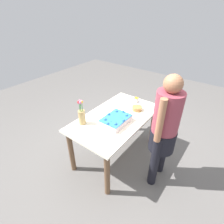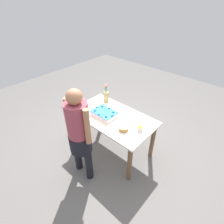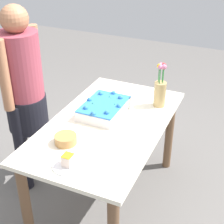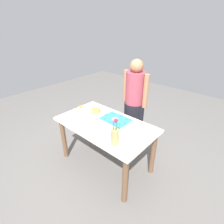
{
  "view_description": "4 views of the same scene",
  "coord_description": "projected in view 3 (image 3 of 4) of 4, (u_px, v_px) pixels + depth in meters",
  "views": [
    {
      "loc": [
        -1.66,
        -1.18,
        2.07
      ],
      "look_at": [
        -0.08,
        0.01,
        0.84
      ],
      "focal_mm": 28.0,
      "sensor_mm": 36.0,
      "label": 1
    },
    {
      "loc": [
        1.51,
        -1.69,
        2.41
      ],
      "look_at": [
        -0.02,
        -0.0,
        0.8
      ],
      "focal_mm": 28.0,
      "sensor_mm": 36.0,
      "label": 2
    },
    {
      "loc": [
        1.88,
        0.87,
        2.0
      ],
      "look_at": [
        -0.01,
        0.03,
        0.82
      ],
      "focal_mm": 55.0,
      "sensor_mm": 36.0,
      "label": 3
    },
    {
      "loc": [
        -1.43,
        1.47,
        1.97
      ],
      "look_at": [
        -0.02,
        -0.11,
        0.87
      ],
      "focal_mm": 28.0,
      "sensor_mm": 36.0,
      "label": 4
    }
  ],
  "objects": [
    {
      "name": "flower_vase",
      "position": [
        160.0,
        90.0,
        2.59
      ],
      "size": [
        0.09,
        0.09,
        0.35
      ],
      "color": "tan",
      "rests_on": "dining_table"
    },
    {
      "name": "cake_knife",
      "position": [
        114.0,
        156.0,
        2.09
      ],
      "size": [
        0.21,
        0.05,
        0.0
      ],
      "primitive_type": "cube",
      "rotation": [
        0.0,
        0.0,
        0.12
      ],
      "color": "silver",
      "rests_on": "dining_table"
    },
    {
      "name": "dining_table",
      "position": [
        107.0,
        137.0,
        2.49
      ],
      "size": [
        1.36,
        0.78,
        0.72
      ],
      "color": "white",
      "rests_on": "ground_plane"
    },
    {
      "name": "serving_plate_with_slice",
      "position": [
        68.0,
        163.0,
        2.0
      ],
      "size": [
        0.19,
        0.19,
        0.08
      ],
      "color": "white",
      "rests_on": "dining_table"
    },
    {
      "name": "sheet_cake",
      "position": [
        104.0,
        108.0,
        2.53
      ],
      "size": [
        0.39,
        0.28,
        0.1
      ],
      "color": "white",
      "rests_on": "dining_table"
    },
    {
      "name": "ground_plane",
      "position": [
        108.0,
        198.0,
        2.79
      ],
      "size": [
        8.0,
        8.0,
        0.0
      ],
      "primitive_type": "plane",
      "color": "#605D5A"
    },
    {
      "name": "person_standing",
      "position": [
        24.0,
        90.0,
        2.6
      ],
      "size": [
        0.45,
        0.31,
        1.49
      ],
      "rotation": [
        0.0,
        0.0,
        1.57
      ],
      "color": "black",
      "rests_on": "ground_plane"
    },
    {
      "name": "fruit_bowl",
      "position": [
        66.0,
        139.0,
        2.2
      ],
      "size": [
        0.14,
        0.14,
        0.06
      ],
      "primitive_type": "cylinder",
      "color": "#AF7C44",
      "rests_on": "dining_table"
    }
  ]
}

